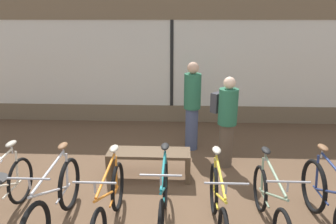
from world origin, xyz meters
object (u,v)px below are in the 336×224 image
Objects in this scene: bicycle_far_left at (1,198)px; customer_by_window at (226,119)px; bicycle_left at (55,204)px; display_bench at (149,156)px; bicycle_center at (164,201)px; bicycle_far_right at (330,205)px; bicycle_center_left at (109,206)px; bicycle_center_right at (218,208)px; bicycle_right at (270,206)px; customer_near_rack at (192,104)px.

customer_by_window is (3.19, 1.81, 0.52)m from bicycle_far_left.
display_bench is (1.06, 1.41, -0.00)m from bicycle_left.
bicycle_left reaches higher than bicycle_center.
bicycle_far_right is 2.74m from display_bench.
bicycle_far_right is at bearing -27.99° from display_bench.
bicycle_center is at bearing -119.87° from customer_by_window.
display_bench is 0.83× the size of customer_by_window.
bicycle_far_left is 4.26m from bicycle_far_right.
bicycle_left is at bearing -179.48° from bicycle_center_left.
bicycle_far_left is 0.99× the size of bicycle_center_right.
bicycle_right is at bearing -179.58° from bicycle_far_right.
bicycle_far_right is (2.10, -0.02, 0.01)m from bicycle_center.
bicycle_right is (2.73, 0.11, -0.03)m from bicycle_left.
customer_by_window reaches higher than bicycle_left.
bicycle_center_left is at bearing -176.98° from bicycle_right.
bicycle_far_right is at bearing 1.97° from bicycle_left.
bicycle_center_left is 0.97× the size of customer_near_rack.
bicycle_center_right is (2.85, -0.11, 0.01)m from bicycle_far_left.
bicycle_center_left is 1.00× the size of bicycle_far_right.
bicycle_center_right is at bearing -2.27° from bicycle_far_left.
bicycle_center_right is at bearing 0.41° from bicycle_left.
bicycle_center is at bearing 0.31° from bicycle_far_left.
bicycle_far_right is (3.48, 0.12, 0.00)m from bicycle_left.
bicycle_left is 3.13m from customer_by_window.
bicycle_center_left is at bearing -168.94° from bicycle_center.
bicycle_center_left is at bearing -179.65° from bicycle_center_right.
display_bench is (0.36, 1.40, 0.02)m from bicycle_center_left.
bicycle_center_left is 2.04m from bicycle_right.
display_bench is at bearing 104.22° from bicycle_center.
bicycle_center_left is at bearing -177.67° from bicycle_far_right.
customer_by_window is (2.41, 1.94, 0.50)m from bicycle_left.
bicycle_right is 0.99× the size of customer_by_window.
bicycle_far_left is 3.66m from customer_near_rack.
bicycle_left is (0.78, -0.13, 0.02)m from bicycle_far_left.
bicycle_far_left reaches higher than bicycle_right.
customer_by_window is at bearing 38.79° from bicycle_left.
bicycle_center is at bearing -99.92° from customer_near_rack.
bicycle_center_left is 2.93m from customer_near_rack.
bicycle_right is at bearing 8.44° from bicycle_center_right.
bicycle_far_right reaches higher than bicycle_right.
bicycle_center_right is (1.37, 0.01, 0.01)m from bicycle_center_left.
bicycle_far_right reaches higher than display_bench.
customer_near_rack reaches higher than bicycle_center.
bicycle_far_right is (0.74, 0.01, 0.04)m from bicycle_right.
customer_near_rack is (-0.25, 2.63, 0.58)m from bicycle_center_right.
bicycle_center is at bearing 11.06° from bicycle_center_left.
bicycle_far_right reaches higher than bicycle_center_left.
bicycle_center_left is at bearing -131.60° from customer_by_window.
display_bench is at bearing 34.85° from bicycle_far_left.
bicycle_far_left is at bearing 170.71° from bicycle_left.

